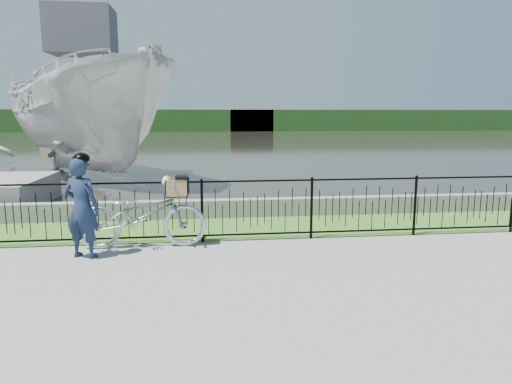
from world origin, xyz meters
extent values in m
plane|color=gray|center=(0.00, 0.00, 0.00)|extent=(120.00, 120.00, 0.00)
cube|color=#3E6F23|center=(0.00, 2.60, 0.00)|extent=(60.00, 2.00, 0.01)
plane|color=#27271E|center=(0.00, 33.00, 0.00)|extent=(120.00, 120.00, 0.00)
cube|color=slate|center=(0.00, 3.60, 0.20)|extent=(60.00, 0.30, 0.40)
cube|color=#20441A|center=(0.00, 60.00, 1.50)|extent=(120.00, 6.00, 3.00)
cube|color=#A59784|center=(-18.00, 58.00, 2.00)|extent=(8.00, 4.00, 4.00)
cube|color=#A59784|center=(6.00, 58.50, 1.60)|extent=(6.00, 3.00, 3.20)
imported|color=#AEB4BA|center=(-2.03, 1.40, 0.58)|extent=(2.19, 0.76, 1.15)
cube|color=black|center=(-1.42, 1.40, 0.89)|extent=(0.38, 0.18, 0.02)
cube|color=#987446|center=(-1.42, 1.40, 0.90)|extent=(0.38, 0.31, 0.01)
cube|color=#987446|center=(-1.42, 1.55, 1.04)|extent=(0.38, 0.02, 0.30)
cube|color=#987446|center=(-1.42, 1.25, 1.04)|extent=(0.38, 0.02, 0.30)
cube|color=#987446|center=(-1.24, 1.40, 1.04)|extent=(0.02, 0.31, 0.30)
cube|color=#987446|center=(-1.60, 1.40, 1.04)|extent=(0.02, 0.31, 0.30)
cube|color=black|center=(-1.34, 1.40, 1.22)|extent=(0.21, 0.32, 0.06)
cube|color=black|center=(-1.22, 1.40, 1.07)|extent=(0.02, 0.32, 0.24)
ellipsoid|color=silver|center=(-1.44, 1.40, 1.02)|extent=(0.31, 0.22, 0.20)
sphere|color=silver|center=(-1.59, 1.38, 1.17)|extent=(0.15, 0.15, 0.15)
sphere|color=silver|center=(-1.64, 1.36, 1.14)|extent=(0.07, 0.07, 0.07)
sphere|color=black|center=(-1.66, 1.35, 1.13)|extent=(0.02, 0.02, 0.02)
cone|color=#97643F|center=(-1.59, 1.44, 1.23)|extent=(0.06, 0.08, 0.08)
cone|color=#97643F|center=(-1.57, 1.34, 1.23)|extent=(0.06, 0.08, 0.08)
imported|color=#16243E|center=(-2.90, 0.93, 0.81)|extent=(0.69, 0.57, 1.62)
ellipsoid|color=black|center=(-2.90, 0.93, 1.60)|extent=(0.26, 0.29, 0.18)
imported|color=#B3B3B3|center=(-5.08, 10.78, 2.08)|extent=(9.13, 11.27, 4.16)
cube|color=#3F3F47|center=(-5.08, 10.78, 5.16)|extent=(2.20, 1.60, 1.60)
camera|label=1|loc=(-0.98, -6.43, 2.27)|focal=32.00mm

